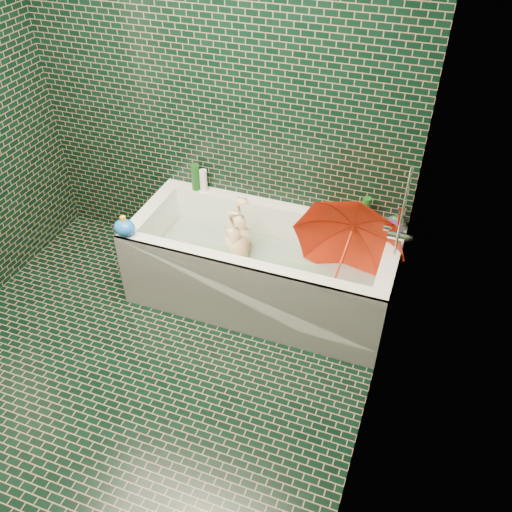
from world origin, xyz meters
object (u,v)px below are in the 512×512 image
(rubber_duck, at_px, (358,217))
(bath_toy, at_px, (124,227))
(umbrella, at_px, (344,255))
(child, at_px, (240,257))
(bathtub, at_px, (261,274))

(rubber_duck, relative_size, bath_toy, 0.85)
(rubber_duck, distance_m, bath_toy, 1.47)
(bath_toy, bearing_deg, umbrella, 0.35)
(child, distance_m, umbrella, 0.72)
(rubber_duck, bearing_deg, bath_toy, -178.98)
(bath_toy, bearing_deg, bathtub, 9.59)
(rubber_duck, xyz_separation_m, bath_toy, (-1.33, -0.64, 0.01))
(umbrella, height_order, bath_toy, umbrella)
(child, relative_size, umbrella, 1.21)
(child, bearing_deg, rubber_duck, 115.87)
(bathtub, relative_size, umbrella, 2.58)
(bathtub, height_order, rubber_duck, rubber_duck)
(umbrella, relative_size, bath_toy, 4.18)
(rubber_duck, height_order, bath_toy, bath_toy)
(bathtub, distance_m, umbrella, 0.63)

